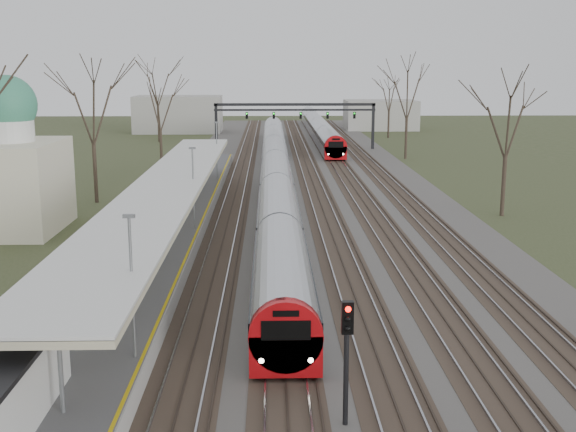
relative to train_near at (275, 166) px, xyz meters
name	(u,v)px	position (x,y,z in m)	size (l,w,h in m)	color
track_bed	(306,187)	(2.76, -3.65, -1.42)	(24.00, 160.00, 0.22)	#474442
platform	(180,225)	(-6.55, -21.15, -0.98)	(3.50, 69.00, 1.00)	#9E9B93
canopy	(169,185)	(-6.55, -25.67, 2.45)	(4.10, 50.00, 3.11)	slate
signal_gantry	(295,112)	(2.79, 26.33, 3.43)	(21.00, 0.59, 6.08)	black
tree_west_far	(91,103)	(-14.50, -10.65, 6.54)	(5.50, 5.50, 11.33)	#2D231C
tree_east_far	(508,117)	(16.50, -16.65, 5.81)	(5.00, 5.00, 10.30)	#2D231C
train_near	(275,166)	(0.00, 0.00, 0.00)	(2.62, 90.21, 3.05)	#B8BBC4
train_far	(318,127)	(7.00, 43.55, 0.00)	(2.62, 60.21, 3.05)	#B8BBC4
signal_post	(347,344)	(1.75, -47.90, 1.25)	(0.35, 0.45, 4.10)	black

